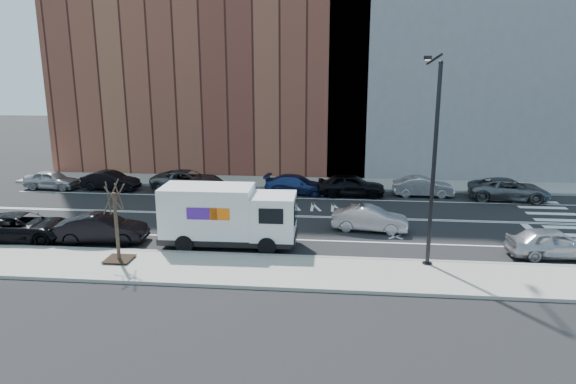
% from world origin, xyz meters
% --- Properties ---
extents(ground, '(120.00, 120.00, 0.00)m').
position_xyz_m(ground, '(0.00, 0.00, 0.00)').
color(ground, black).
rests_on(ground, ground).
extents(sidewalk_near, '(44.00, 3.60, 0.15)m').
position_xyz_m(sidewalk_near, '(0.00, -8.80, 0.07)').
color(sidewalk_near, gray).
rests_on(sidewalk_near, ground).
extents(sidewalk_far, '(44.00, 3.60, 0.15)m').
position_xyz_m(sidewalk_far, '(0.00, 8.80, 0.07)').
color(sidewalk_far, gray).
rests_on(sidewalk_far, ground).
extents(curb_near, '(44.00, 0.25, 0.17)m').
position_xyz_m(curb_near, '(0.00, -7.00, 0.08)').
color(curb_near, gray).
rests_on(curb_near, ground).
extents(curb_far, '(44.00, 0.25, 0.17)m').
position_xyz_m(curb_far, '(0.00, 7.00, 0.08)').
color(curb_far, gray).
rests_on(curb_far, ground).
extents(crosswalk, '(3.00, 14.00, 0.01)m').
position_xyz_m(crosswalk, '(16.00, 0.00, 0.00)').
color(crosswalk, white).
rests_on(crosswalk, ground).
extents(road_markings, '(40.00, 8.60, 0.01)m').
position_xyz_m(road_markings, '(0.00, 0.00, 0.00)').
color(road_markings, white).
rests_on(road_markings, ground).
extents(bldg_brick, '(26.00, 10.00, 22.00)m').
position_xyz_m(bldg_brick, '(-8.00, 15.60, 11.00)').
color(bldg_brick, brown).
rests_on(bldg_brick, ground).
extents(bldg_concrete, '(20.00, 10.00, 26.00)m').
position_xyz_m(bldg_concrete, '(12.00, 15.60, 13.00)').
color(bldg_concrete, slate).
rests_on(bldg_concrete, ground).
extents(streetlight, '(0.44, 4.02, 9.34)m').
position_xyz_m(streetlight, '(7.00, -6.91, 5.08)').
color(streetlight, black).
rests_on(streetlight, ground).
extents(street_tree, '(1.20, 1.20, 3.75)m').
position_xyz_m(street_tree, '(-7.00, -8.40, 1.45)').
color(street_tree, black).
rests_on(street_tree, ground).
extents(fedex_van, '(6.78, 2.50, 3.08)m').
position_xyz_m(fedex_van, '(-2.52, -5.60, 1.61)').
color(fedex_van, black).
rests_on(fedex_van, ground).
extents(far_parked_a, '(4.16, 1.95, 1.38)m').
position_xyz_m(far_parked_a, '(-18.06, 5.32, 0.69)').
color(far_parked_a, '#98989C').
rests_on(far_parked_a, ground).
extents(far_parked_b, '(4.32, 1.95, 1.38)m').
position_xyz_m(far_parked_b, '(-13.60, 5.41, 0.69)').
color(far_parked_b, black).
rests_on(far_parked_b, ground).
extents(far_parked_c, '(5.28, 2.50, 1.46)m').
position_xyz_m(far_parked_c, '(-8.00, 5.96, 0.73)').
color(far_parked_c, '#4B4E53').
rests_on(far_parked_c, ground).
extents(far_parked_d, '(4.72, 2.30, 1.32)m').
position_xyz_m(far_parked_d, '(-0.00, 5.68, 0.66)').
color(far_parked_d, navy).
rests_on(far_parked_d, ground).
extents(far_parked_e, '(4.66, 1.92, 1.58)m').
position_xyz_m(far_parked_e, '(3.82, 5.34, 0.79)').
color(far_parked_e, black).
rests_on(far_parked_e, ground).
extents(far_parked_f, '(4.12, 1.44, 1.36)m').
position_xyz_m(far_parked_f, '(8.80, 5.81, 0.68)').
color(far_parked_f, '#9D9DA1').
rests_on(far_parked_f, ground).
extents(far_parked_g, '(5.42, 2.88, 1.45)m').
position_xyz_m(far_parked_g, '(14.40, 5.35, 0.72)').
color(far_parked_g, '#55585D').
rests_on(far_parked_g, ground).
extents(driving_sedan, '(4.25, 1.94, 1.35)m').
position_xyz_m(driving_sedan, '(4.71, -2.34, 0.68)').
color(driving_sedan, '#B4B4B9').
rests_on(driving_sedan, ground).
extents(near_parked_rear_a, '(4.61, 1.96, 1.48)m').
position_xyz_m(near_parked_rear_a, '(-9.02, -5.72, 0.74)').
color(near_parked_rear_a, black).
rests_on(near_parked_rear_a, ground).
extents(near_parked_rear_b, '(5.42, 2.86, 1.45)m').
position_xyz_m(near_parked_rear_b, '(-13.27, -5.82, 0.73)').
color(near_parked_rear_b, black).
rests_on(near_parked_rear_b, ground).
extents(near_parked_front, '(4.32, 2.03, 1.43)m').
position_xyz_m(near_parked_front, '(13.06, -5.60, 0.71)').
color(near_parked_front, silver).
rests_on(near_parked_front, ground).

